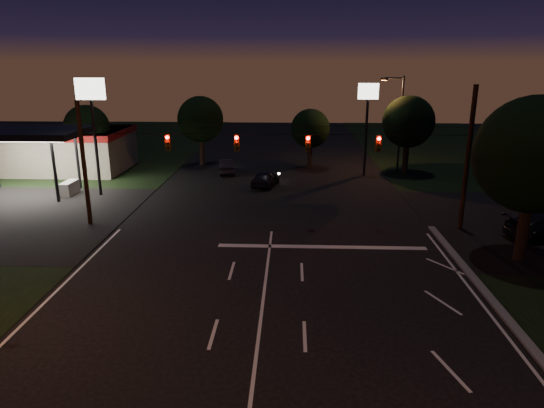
# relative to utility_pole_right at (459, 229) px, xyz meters

# --- Properties ---
(ground) EXTENTS (140.00, 140.00, 0.00)m
(ground) POSITION_rel_utility_pole_right_xyz_m (-12.00, -15.00, 0.00)
(ground) COLOR black
(ground) RESTS_ON ground
(stop_bar) EXTENTS (12.00, 0.50, 0.01)m
(stop_bar) POSITION_rel_utility_pole_right_xyz_m (-9.00, -3.50, 0.01)
(stop_bar) COLOR silver
(stop_bar) RESTS_ON ground
(utility_pole_right) EXTENTS (0.30, 0.30, 9.00)m
(utility_pole_right) POSITION_rel_utility_pole_right_xyz_m (0.00, 0.00, 0.00)
(utility_pole_right) COLOR black
(utility_pole_right) RESTS_ON ground
(utility_pole_left) EXTENTS (0.28, 0.28, 8.00)m
(utility_pole_left) POSITION_rel_utility_pole_right_xyz_m (-24.00, 0.00, 0.00)
(utility_pole_left) COLOR black
(utility_pole_left) RESTS_ON ground
(signal_span) EXTENTS (24.00, 0.40, 1.56)m
(signal_span) POSITION_rel_utility_pole_right_xyz_m (-12.00, -0.04, 5.50)
(signal_span) COLOR black
(signal_span) RESTS_ON ground
(gas_station) EXTENTS (14.20, 16.10, 5.25)m
(gas_station) POSITION_rel_utility_pole_right_xyz_m (-33.86, 15.39, 2.38)
(gas_station) COLOR gray
(gas_station) RESTS_ON ground
(pole_sign_left_near) EXTENTS (2.20, 0.30, 9.10)m
(pole_sign_left_near) POSITION_rel_utility_pole_right_xyz_m (-26.00, 7.00, 6.98)
(pole_sign_left_near) COLOR black
(pole_sign_left_near) RESTS_ON ground
(pole_sign_right) EXTENTS (1.80, 0.30, 8.40)m
(pole_sign_right) POSITION_rel_utility_pole_right_xyz_m (-4.00, 15.00, 6.24)
(pole_sign_right) COLOR black
(pole_sign_right) RESTS_ON ground
(street_light_right_far) EXTENTS (2.20, 0.35, 9.00)m
(street_light_right_far) POSITION_rel_utility_pole_right_xyz_m (-0.76, 17.00, 5.24)
(street_light_right_far) COLOR black
(street_light_right_far) RESTS_ON ground
(tree_right_near) EXTENTS (6.00, 6.00, 8.76)m
(tree_right_near) POSITION_rel_utility_pole_right_xyz_m (1.53, -4.83, 5.68)
(tree_right_near) COLOR black
(tree_right_near) RESTS_ON ground
(tree_far_a) EXTENTS (4.20, 4.20, 6.42)m
(tree_far_a) POSITION_rel_utility_pole_right_xyz_m (-29.98, 15.12, 4.26)
(tree_far_a) COLOR black
(tree_far_a) RESTS_ON ground
(tree_far_b) EXTENTS (4.60, 4.60, 6.98)m
(tree_far_b) POSITION_rel_utility_pole_right_xyz_m (-19.98, 19.13, 4.61)
(tree_far_b) COLOR black
(tree_far_b) RESTS_ON ground
(tree_far_c) EXTENTS (3.80, 3.80, 5.86)m
(tree_far_c) POSITION_rel_utility_pole_right_xyz_m (-8.98, 18.10, 3.90)
(tree_far_c) COLOR black
(tree_far_c) RESTS_ON ground
(tree_far_d) EXTENTS (4.80, 4.80, 7.30)m
(tree_far_d) POSITION_rel_utility_pole_right_xyz_m (0.02, 16.13, 4.83)
(tree_far_d) COLOR black
(tree_far_d) RESTS_ON ground
(tree_far_e) EXTENTS (4.00, 4.00, 6.18)m
(tree_far_e) POSITION_rel_utility_pole_right_xyz_m (8.02, 14.11, 4.11)
(tree_far_e) COLOR black
(tree_far_e) RESTS_ON ground
(car_oncoming_a) EXTENTS (2.60, 4.34, 1.38)m
(car_oncoming_a) POSITION_rel_utility_pole_right_xyz_m (-13.00, 10.49, 0.69)
(car_oncoming_a) COLOR black
(car_oncoming_a) RESTS_ON ground
(car_oncoming_b) EXTENTS (2.11, 4.28, 1.35)m
(car_oncoming_b) POSITION_rel_utility_pole_right_xyz_m (-17.01, 15.43, 0.68)
(car_oncoming_b) COLOR black
(car_oncoming_b) RESTS_ON ground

